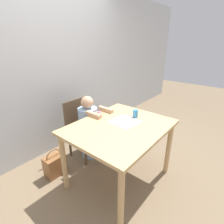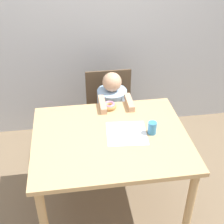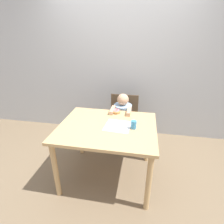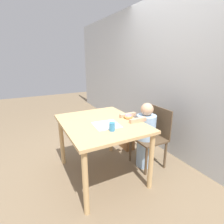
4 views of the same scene
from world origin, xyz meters
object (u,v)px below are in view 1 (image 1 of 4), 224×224
object	(u,v)px
chair	(83,127)
handbag	(55,165)
cup	(135,113)
child_figure	(89,128)
donut	(98,114)

from	to	relation	value
chair	handbag	world-z (taller)	chair
cup	child_figure	bearing A→B (deg)	107.75
chair	handbag	size ratio (longest dim) A/B	2.25
chair	child_figure	xyz separation A→B (m)	(0.00, -0.12, 0.02)
cup	handbag	bearing A→B (deg)	137.60
child_figure	cup	size ratio (longest dim) A/B	9.97
donut	handbag	bearing A→B (deg)	147.67
donut	cup	bearing A→B (deg)	-55.41
chair	donut	size ratio (longest dim) A/B	7.47
handbag	chair	bearing A→B (deg)	5.59
chair	donut	distance (m)	0.51
donut	cup	size ratio (longest dim) A/B	1.20
donut	cup	world-z (taller)	cup
handbag	child_figure	bearing A→B (deg)	-6.58
chair	donut	bearing A→B (deg)	-99.06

